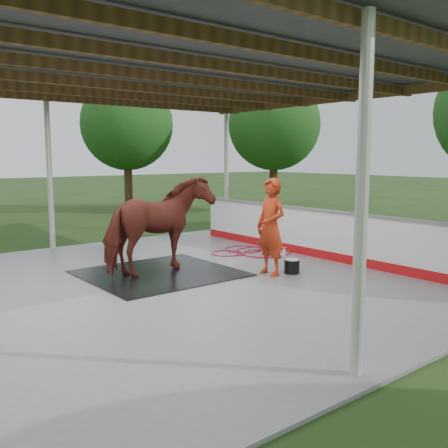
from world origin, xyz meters
TOP-DOWN VIEW (x-y plane):
  - ground at (0.00, 0.00)m, footprint 100.00×100.00m
  - concrete_slab at (0.00, 0.00)m, footprint 12.00×10.00m
  - pavilion_structure at (0.00, -0.00)m, footprint 12.60×10.60m
  - dasher_board at (4.60, 0.00)m, footprint 0.16×8.00m
  - tree_belt at (0.30, 0.90)m, footprint 28.00×28.00m
  - rubber_mat at (0.78, 0.73)m, footprint 2.91×2.73m
  - horse at (0.78, 0.73)m, footprint 2.46×1.42m
  - handler at (2.50, -0.72)m, footprint 0.47×0.72m
  - wash_bucket at (2.92, -0.92)m, footprint 0.31×0.31m
  - soap_bottle_a at (3.88, 0.25)m, footprint 0.15×0.15m
  - soap_bottle_b at (3.43, -0.64)m, footprint 0.13×0.13m
  - hose_coil at (3.82, 1.21)m, footprint 2.32×1.78m

SIDE VIEW (x-z plane):
  - ground at x=0.00m, z-range 0.00..0.00m
  - concrete_slab at x=0.00m, z-range 0.00..0.05m
  - rubber_mat at x=0.78m, z-range 0.05..0.07m
  - hose_coil at x=3.82m, z-range 0.05..0.07m
  - soap_bottle_b at x=3.43m, z-range 0.05..0.26m
  - soap_bottle_a at x=3.88m, z-range 0.05..0.32m
  - wash_bucket at x=2.92m, z-range 0.05..0.35m
  - dasher_board at x=4.60m, z-range 0.02..1.17m
  - handler at x=2.50m, z-range 0.05..2.00m
  - horse at x=0.78m, z-range 0.07..2.03m
  - tree_belt at x=0.30m, z-range 0.89..6.69m
  - pavilion_structure at x=0.00m, z-range 1.94..5.99m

